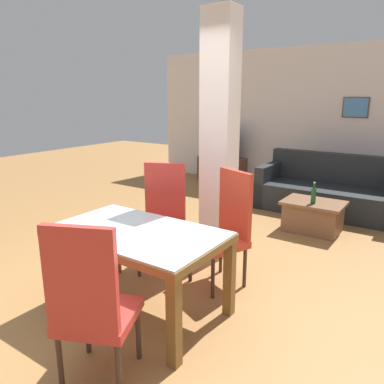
{
  "coord_description": "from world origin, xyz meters",
  "views": [
    {
      "loc": [
        2.01,
        -2.14,
        1.81
      ],
      "look_at": [
        0.0,
        0.82,
        0.88
      ],
      "focal_mm": 35.0,
      "sensor_mm": 36.0,
      "label": 1
    }
  ],
  "objects_px": {
    "dining_table": "(137,248)",
    "tv_screen": "(222,144)",
    "sofa": "(328,193)",
    "tv_stand": "(222,169)",
    "dining_chair_far_right": "(225,226)",
    "coffee_table": "(313,216)",
    "bottle": "(313,195)",
    "dining_chair_near_right": "(91,303)",
    "dining_chair_far_left": "(163,215)"
  },
  "relations": [
    {
      "from": "dining_chair_far_left",
      "to": "tv_stand",
      "type": "relative_size",
      "value": 1.1
    },
    {
      "from": "dining_table",
      "to": "dining_chair_far_left",
      "type": "relative_size",
      "value": 1.29
    },
    {
      "from": "dining_table",
      "to": "bottle",
      "type": "height_order",
      "value": "dining_table"
    },
    {
      "from": "tv_screen",
      "to": "dining_table",
      "type": "bearing_deg",
      "value": 134.81
    },
    {
      "from": "sofa",
      "to": "tv_stand",
      "type": "distance_m",
      "value": 2.7
    },
    {
      "from": "dining_chair_far_left",
      "to": "dining_chair_near_right",
      "type": "distance_m",
      "value": 1.76
    },
    {
      "from": "dining_chair_far_right",
      "to": "bottle",
      "type": "bearing_deg",
      "value": -76.59
    },
    {
      "from": "dining_table",
      "to": "dining_chair_near_right",
      "type": "height_order",
      "value": "dining_chair_near_right"
    },
    {
      "from": "dining_chair_far_right",
      "to": "tv_stand",
      "type": "relative_size",
      "value": 1.1
    },
    {
      "from": "bottle",
      "to": "tv_screen",
      "type": "bearing_deg",
      "value": 140.73
    },
    {
      "from": "dining_chair_far_right",
      "to": "bottle",
      "type": "xyz_separation_m",
      "value": [
        0.3,
        1.83,
        -0.06
      ]
    },
    {
      "from": "dining_chair_far_right",
      "to": "dining_chair_near_right",
      "type": "relative_size",
      "value": 1.0
    },
    {
      "from": "coffee_table",
      "to": "tv_screen",
      "type": "xyz_separation_m",
      "value": [
        -2.6,
        2.03,
        0.59
      ]
    },
    {
      "from": "sofa",
      "to": "coffee_table",
      "type": "height_order",
      "value": "sofa"
    },
    {
      "from": "tv_stand",
      "to": "bottle",
      "type": "bearing_deg",
      "value": -39.27
    },
    {
      "from": "dining_chair_far_right",
      "to": "sofa",
      "type": "bearing_deg",
      "value": -71.06
    },
    {
      "from": "dining_table",
      "to": "dining_chair_near_right",
      "type": "bearing_deg",
      "value": -65.73
    },
    {
      "from": "bottle",
      "to": "tv_screen",
      "type": "height_order",
      "value": "tv_screen"
    },
    {
      "from": "bottle",
      "to": "dining_chair_far_right",
      "type": "bearing_deg",
      "value": -99.33
    },
    {
      "from": "dining_chair_far_left",
      "to": "bottle",
      "type": "relative_size",
      "value": 3.86
    },
    {
      "from": "dining_table",
      "to": "tv_screen",
      "type": "relative_size",
      "value": 1.48
    },
    {
      "from": "dining_chair_near_right",
      "to": "tv_screen",
      "type": "bearing_deg",
      "value": 88.06
    },
    {
      "from": "sofa",
      "to": "coffee_table",
      "type": "relative_size",
      "value": 2.64
    },
    {
      "from": "dining_table",
      "to": "sofa",
      "type": "distance_m",
      "value": 3.89
    },
    {
      "from": "tv_stand",
      "to": "tv_screen",
      "type": "bearing_deg",
      "value": 90.0
    },
    {
      "from": "dining_table",
      "to": "dining_chair_far_right",
      "type": "xyz_separation_m",
      "value": [
        0.36,
        0.86,
        0.01
      ]
    },
    {
      "from": "tv_screen",
      "to": "tv_stand",
      "type": "bearing_deg",
      "value": 112.8
    },
    {
      "from": "bottle",
      "to": "dining_chair_near_right",
      "type": "bearing_deg",
      "value": -94.88
    },
    {
      "from": "dining_chair_far_left",
      "to": "tv_stand",
      "type": "distance_m",
      "value": 4.34
    },
    {
      "from": "dining_chair_near_right",
      "to": "tv_screen",
      "type": "distance_m",
      "value": 6.09
    },
    {
      "from": "dining_chair_near_right",
      "to": "coffee_table",
      "type": "bearing_deg",
      "value": 61.25
    },
    {
      "from": "dining_table",
      "to": "dining_chair_near_right",
      "type": "distance_m",
      "value": 0.88
    },
    {
      "from": "dining_chair_far_left",
      "to": "tv_stand",
      "type": "xyz_separation_m",
      "value": [
        -1.59,
        4.02,
        -0.33
      ]
    },
    {
      "from": "sofa",
      "to": "dining_chair_near_right",
      "type": "bearing_deg",
      "value": 87.59
    },
    {
      "from": "sofa",
      "to": "tv_stand",
      "type": "relative_size",
      "value": 2.04
    },
    {
      "from": "dining_chair_far_right",
      "to": "coffee_table",
      "type": "distance_m",
      "value": 1.99
    },
    {
      "from": "tv_screen",
      "to": "dining_chair_far_left",
      "type": "bearing_deg",
      "value": 134.33
    },
    {
      "from": "dining_chair_near_right",
      "to": "tv_stand",
      "type": "bearing_deg",
      "value": 88.06
    },
    {
      "from": "dining_chair_near_right",
      "to": "coffee_table",
      "type": "distance_m",
      "value": 3.63
    },
    {
      "from": "dining_chair_near_right",
      "to": "sofa",
      "type": "bearing_deg",
      "value": 63.32
    },
    {
      "from": "dining_table",
      "to": "dining_chair_far_left",
      "type": "bearing_deg",
      "value": 114.37
    },
    {
      "from": "bottle",
      "to": "dining_table",
      "type": "bearing_deg",
      "value": -103.81
    },
    {
      "from": "bottle",
      "to": "tv_screen",
      "type": "relative_size",
      "value": 0.3
    },
    {
      "from": "dining_chair_far_left",
      "to": "sofa",
      "type": "distance_m",
      "value": 3.18
    },
    {
      "from": "dining_chair_far_left",
      "to": "coffee_table",
      "type": "height_order",
      "value": "dining_chair_far_left"
    },
    {
      "from": "dining_chair_far_right",
      "to": "dining_table",
      "type": "bearing_deg",
      "value": 90.0
    },
    {
      "from": "sofa",
      "to": "tv_screen",
      "type": "relative_size",
      "value": 2.15
    },
    {
      "from": "bottle",
      "to": "tv_stand",
      "type": "distance_m",
      "value": 3.38
    },
    {
      "from": "coffee_table",
      "to": "dining_chair_far_right",
      "type": "bearing_deg",
      "value": -98.36
    },
    {
      "from": "bottle",
      "to": "tv_screen",
      "type": "distance_m",
      "value": 3.38
    }
  ]
}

